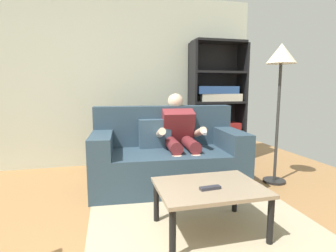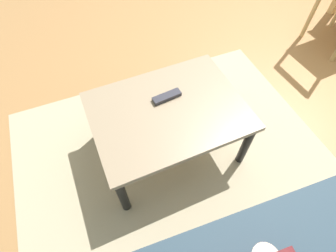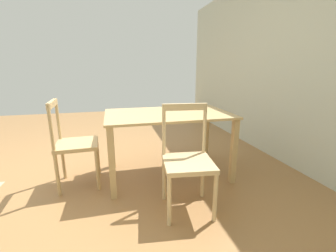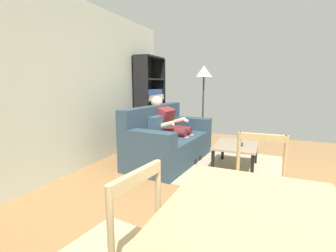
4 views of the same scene
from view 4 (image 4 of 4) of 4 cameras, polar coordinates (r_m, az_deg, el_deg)
ground_plane at (r=2.74m, az=27.06°, el=-20.81°), size 8.11×8.11×0.00m
wall_back at (r=3.67m, az=-26.63°, el=8.34°), size 6.11×0.12×2.62m
couch at (r=4.22m, az=-0.20°, el=-3.66°), size 1.87×1.04×0.97m
person_lounging at (r=4.33m, az=0.43°, el=0.04°), size 0.61×0.95×1.13m
coffee_table at (r=3.98m, az=16.03°, el=-4.92°), size 0.86×0.65×0.40m
tv_remote at (r=3.93m, az=17.19°, el=-4.21°), size 0.17×0.06×0.02m
bookshelf at (r=5.49m, az=-4.40°, el=4.35°), size 0.91×0.36×1.95m
dining_chair_near_wall at (r=1.51m, az=-12.44°, el=-26.76°), size 0.47×0.47×0.94m
dining_chair_facing_couch at (r=2.18m, az=20.95°, el=-14.76°), size 0.44×0.44×0.93m
area_rug at (r=4.08m, az=15.79°, el=-9.66°), size 2.03×1.45×0.01m
floor_lamp at (r=5.30m, az=8.58°, el=11.16°), size 0.36×0.36×1.74m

